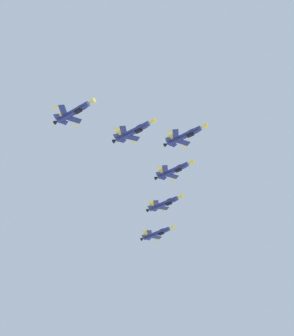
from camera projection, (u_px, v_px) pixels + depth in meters
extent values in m
cylinder|color=navy|center=(184.00, 136.00, 136.05)|extent=(12.07, 4.37, 1.70)
cube|color=#141947|center=(184.00, 137.00, 135.77)|extent=(10.15, 3.73, 0.59)
cone|color=yellow|center=(204.00, 126.00, 133.24)|extent=(2.69, 2.07, 1.56)
cone|color=black|center=(166.00, 144.00, 138.71)|extent=(1.87, 1.69, 1.36)
ellipsoid|color=#192333|center=(191.00, 131.00, 135.40)|extent=(3.40, 1.93, 1.24)
cube|color=black|center=(190.00, 135.00, 134.71)|extent=(2.42, 1.67, 0.98)
cube|color=navy|center=(184.00, 142.00, 138.47)|extent=(4.18, 4.41, 0.76)
cube|color=yellow|center=(184.00, 147.00, 140.35)|extent=(1.59, 1.49, 0.31)
cube|color=navy|center=(176.00, 134.00, 134.89)|extent=(2.91, 4.54, 0.76)
cube|color=yellow|center=(169.00, 132.00, 133.89)|extent=(1.69, 0.98, 0.31)
cube|color=navy|center=(173.00, 145.00, 139.11)|extent=(2.66, 2.78, 0.45)
cube|color=navy|center=(168.00, 140.00, 137.02)|extent=(2.02, 2.44, 0.45)
cube|color=yellow|center=(171.00, 138.00, 139.05)|extent=(2.66, 1.12, 2.60)
cylinder|color=navy|center=(173.00, 171.00, 150.01)|extent=(12.07, 4.37, 1.70)
cube|color=#141947|center=(173.00, 172.00, 149.73)|extent=(10.15, 3.73, 0.58)
cone|color=yellow|center=(191.00, 163.00, 147.19)|extent=(2.69, 2.07, 1.56)
cone|color=black|center=(157.00, 178.00, 152.67)|extent=(1.87, 1.69, 1.36)
ellipsoid|color=#192333|center=(179.00, 166.00, 149.37)|extent=(3.40, 1.92, 1.23)
cube|color=black|center=(178.00, 170.00, 148.66)|extent=(2.41, 1.66, 0.97)
cube|color=navy|center=(173.00, 176.00, 152.42)|extent=(4.19, 4.41, 0.73)
cube|color=yellow|center=(173.00, 180.00, 154.29)|extent=(1.59, 1.49, 0.31)
cube|color=navy|center=(165.00, 169.00, 148.86)|extent=(2.92, 4.54, 0.73)
cube|color=yellow|center=(159.00, 167.00, 147.87)|extent=(1.69, 0.98, 0.31)
cube|color=navy|center=(163.00, 178.00, 153.06)|extent=(2.66, 2.78, 0.44)
cube|color=navy|center=(159.00, 174.00, 150.98)|extent=(2.02, 2.44, 0.44)
cube|color=yellow|center=(161.00, 172.00, 153.02)|extent=(2.65, 1.10, 2.60)
cylinder|color=navy|center=(133.00, 132.00, 131.26)|extent=(12.07, 4.37, 1.70)
cube|color=#141947|center=(133.00, 133.00, 131.01)|extent=(10.16, 3.74, 0.73)
cone|color=yellow|center=(152.00, 122.00, 128.44)|extent=(2.69, 2.07, 1.56)
cone|color=black|center=(115.00, 140.00, 133.92)|extent=(1.87, 1.69, 1.36)
ellipsoid|color=#192333|center=(139.00, 126.00, 130.56)|extent=(3.42, 2.02, 1.33)
cube|color=black|center=(139.00, 131.00, 129.97)|extent=(2.43, 1.73, 1.07)
cube|color=navy|center=(133.00, 138.00, 133.83)|extent=(4.15, 4.36, 1.17)
cube|color=yellow|center=(134.00, 142.00, 135.83)|extent=(1.60, 1.50, 0.36)
cube|color=navy|center=(123.00, 130.00, 129.95)|extent=(2.90, 4.48, 1.17)
cube|color=yellow|center=(116.00, 128.00, 128.83)|extent=(1.70, 0.99, 0.36)
cube|color=navy|center=(122.00, 140.00, 134.40)|extent=(2.64, 2.76, 0.67)
cube|color=navy|center=(117.00, 136.00, 132.14)|extent=(2.02, 2.41, 0.67)
cube|color=yellow|center=(120.00, 133.00, 134.13)|extent=(2.71, 1.37, 2.58)
cylinder|color=navy|center=(164.00, 204.00, 159.64)|extent=(12.07, 4.37, 1.70)
cube|color=#141947|center=(164.00, 205.00, 159.38)|extent=(10.16, 3.74, 0.70)
cone|color=yellow|center=(180.00, 197.00, 156.82)|extent=(2.69, 2.07, 1.56)
cone|color=black|center=(149.00, 210.00, 162.30)|extent=(1.87, 1.69, 1.36)
ellipsoid|color=#192333|center=(169.00, 200.00, 158.95)|extent=(3.41, 2.00, 1.31)
cube|color=black|center=(169.00, 204.00, 158.34)|extent=(2.43, 1.72, 1.05)
cube|color=navy|center=(163.00, 208.00, 162.18)|extent=(4.16, 4.37, 1.09)
cube|color=yellow|center=(164.00, 211.00, 164.15)|extent=(1.60, 1.50, 0.35)
cube|color=navy|center=(156.00, 203.00, 158.35)|extent=(2.90, 4.50, 1.09)
cube|color=yellow|center=(151.00, 202.00, 157.26)|extent=(1.70, 0.99, 0.35)
cube|color=navy|center=(154.00, 210.00, 162.76)|extent=(2.65, 2.76, 0.62)
cube|color=navy|center=(150.00, 207.00, 160.53)|extent=(2.02, 2.42, 0.62)
cube|color=yellow|center=(152.00, 204.00, 162.53)|extent=(2.70, 1.32, 2.58)
cylinder|color=navy|center=(73.00, 112.00, 128.66)|extent=(12.07, 4.37, 1.70)
cube|color=#141947|center=(73.00, 113.00, 128.37)|extent=(10.15, 3.73, 0.59)
cone|color=yellow|center=(91.00, 102.00, 125.84)|extent=(2.69, 2.07, 1.56)
cone|color=black|center=(56.00, 122.00, 131.32)|extent=(1.87, 1.69, 1.36)
ellipsoid|color=#192333|center=(80.00, 107.00, 128.01)|extent=(3.40, 1.93, 1.24)
cube|color=black|center=(78.00, 111.00, 127.31)|extent=(2.41, 1.67, 0.98)
cube|color=navy|center=(74.00, 120.00, 131.07)|extent=(4.19, 4.41, 0.76)
cube|color=yellow|center=(76.00, 125.00, 132.95)|extent=(1.59, 1.49, 0.31)
cube|color=navy|center=(63.00, 110.00, 127.49)|extent=(2.91, 4.54, 0.76)
cube|color=yellow|center=(55.00, 108.00, 126.50)|extent=(1.69, 0.98, 0.31)
cube|color=navy|center=(64.00, 122.00, 131.71)|extent=(2.66, 2.78, 0.45)
cube|color=navy|center=(57.00, 117.00, 129.62)|extent=(2.02, 2.44, 0.45)
cube|color=yellow|center=(61.00, 115.00, 131.66)|extent=(2.66, 1.12, 2.60)
cylinder|color=navy|center=(156.00, 233.00, 171.93)|extent=(12.07, 4.37, 1.70)
cube|color=#141947|center=(157.00, 235.00, 171.65)|extent=(10.16, 3.73, 0.62)
cone|color=yellow|center=(171.00, 228.00, 169.11)|extent=(2.69, 2.07, 1.56)
cone|color=black|center=(143.00, 239.00, 174.59)|extent=(1.87, 1.69, 1.36)
ellipsoid|color=#192333|center=(162.00, 230.00, 171.27)|extent=(3.40, 1.95, 1.26)
cube|color=black|center=(161.00, 234.00, 170.60)|extent=(2.42, 1.69, 1.00)
cube|color=navy|center=(156.00, 237.00, 174.38)|extent=(4.18, 4.40, 0.86)
cube|color=yellow|center=(157.00, 240.00, 176.29)|extent=(1.59, 1.49, 0.33)
cube|color=navy|center=(150.00, 233.00, 170.73)|extent=(2.91, 4.53, 0.86)
cube|color=yellow|center=(144.00, 232.00, 169.70)|extent=(1.69, 0.98, 0.33)
cube|color=navy|center=(148.00, 239.00, 175.01)|extent=(2.65, 2.78, 0.51)
cube|color=navy|center=(144.00, 236.00, 172.87)|extent=(2.02, 2.43, 0.51)
cube|color=yellow|center=(146.00, 233.00, 174.90)|extent=(2.67, 1.18, 2.60)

